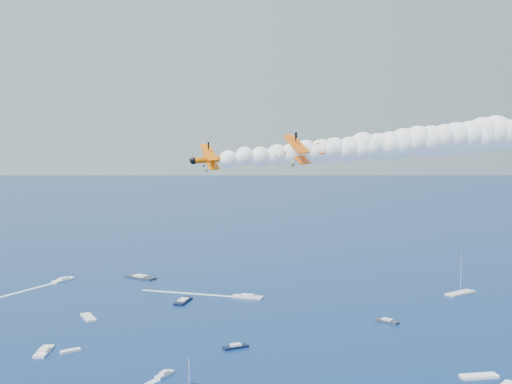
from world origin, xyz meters
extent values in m
cube|color=silver|center=(31.70, 149.43, 0.35)|extent=(11.99, 9.15, 0.70)
cube|color=white|center=(-37.44, 197.20, 0.35)|extent=(9.51, 9.74, 0.70)
cube|color=silver|center=(-7.90, 77.58, 0.35)|extent=(5.54, 5.50, 0.70)
cube|color=#292D37|center=(-5.19, 193.99, 0.35)|extent=(13.29, 13.73, 0.70)
cube|color=white|center=(-31.86, 102.59, 0.35)|extent=(5.89, 3.59, 0.70)
cube|color=black|center=(14.56, 93.99, 0.35)|extent=(7.76, 3.74, 0.70)
cube|color=white|center=(-39.23, 103.88, 0.35)|extent=(5.44, 10.38, 0.70)
cube|color=white|center=(69.72, 56.21, 0.35)|extent=(9.97, 3.98, 0.70)
cube|color=#2E333E|center=(68.83, 106.49, 0.35)|extent=(6.35, 7.84, 0.70)
cube|color=silver|center=(113.64, 134.24, 0.35)|extent=(14.16, 8.56, 0.70)
cube|color=black|center=(7.03, 149.18, 0.35)|extent=(8.48, 11.45, 0.70)
cube|color=white|center=(-27.01, 136.14, 0.35)|extent=(5.48, 10.56, 0.70)
cube|color=white|center=(10.27, 162.01, 0.03)|extent=(33.78, 20.97, 0.04)
cube|color=white|center=(-54.12, 179.73, 0.03)|extent=(27.69, 28.86, 0.04)
camera|label=1|loc=(-25.22, -82.52, 61.51)|focal=44.82mm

